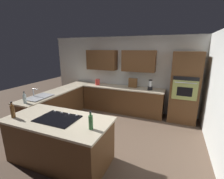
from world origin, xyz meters
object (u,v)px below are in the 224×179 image
kettle (97,82)px  spice_rack (133,83)px  second_bottle (91,122)px  cooktop (58,118)px  oil_bottle (13,111)px  sink_unit (39,97)px  dish_soap_bottle (25,99)px  blender (150,86)px  wall_oven (184,88)px

kettle → spice_rack: bearing=-175.3°
kettle → second_bottle: (-1.41, 2.95, 0.02)m
cooktop → oil_bottle: 0.89m
cooktop → kettle: kettle is taller
sink_unit → dish_soap_bottle: 0.49m
cooktop → kettle: bearing=-77.6°
dish_soap_bottle → cooktop: bearing=163.5°
kettle → oil_bottle: 3.13m
blender → oil_bottle: bearing=56.0°
spice_rack → wall_oven: bearing=177.0°
blender → second_bottle: (0.49, 2.95, -0.01)m
sink_unit → second_bottle: size_ratio=2.22×
dish_soap_bottle → sink_unit: bearing=-83.0°
dish_soap_bottle → blender: bearing=-137.0°
sink_unit → oil_bottle: 1.30m
wall_oven → cooktop: (2.28, 2.87, -0.15)m
oil_bottle → wall_oven: bearing=-134.6°
blender → spice_rack: blender is taller
kettle → oil_bottle: (0.21, 3.13, 0.02)m
cooktop → dish_soap_bottle: 1.41m
wall_oven → sink_unit: (3.68, 1.99, -0.14)m
sink_unit → oil_bottle: size_ratio=2.16×
sink_unit → spice_rack: spice_rack is taller
sink_unit → second_bottle: 2.40m
cooktop → kettle: 2.91m
spice_rack → dish_soap_bottle: size_ratio=1.08×
kettle → second_bottle: 3.27m
blender → kettle: (1.90, 0.00, -0.03)m
cooktop → spice_rack: spice_rack is taller
sink_unit → second_bottle: bearing=155.8°
blender → oil_bottle: 3.77m
kettle → second_bottle: bearing=115.5°
blender → spice_rack: size_ratio=1.04×
spice_rack → second_bottle: 3.06m
blender → dish_soap_bottle: 3.58m
cooktop → blender: bearing=-114.2°
blender → spice_rack: bearing=-10.0°
cooktop → second_bottle: (-0.78, 0.10, 0.12)m
wall_oven → second_bottle: bearing=63.3°
kettle → sink_unit: bearing=68.4°
kettle → second_bottle: size_ratio=0.69×
oil_bottle → spice_rack: bearing=-115.0°
blender → sink_unit: bearing=36.3°
blender → wall_oven: bearing=-178.7°
wall_oven → blender: size_ratio=6.39×
wall_oven → oil_bottle: (3.11, 3.15, -0.03)m
sink_unit → dish_soap_bottle: size_ratio=2.38×
dish_soap_bottle → kettle: bearing=-106.4°
blender → spice_rack: 0.61m
sink_unit → blender: size_ratio=2.11×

